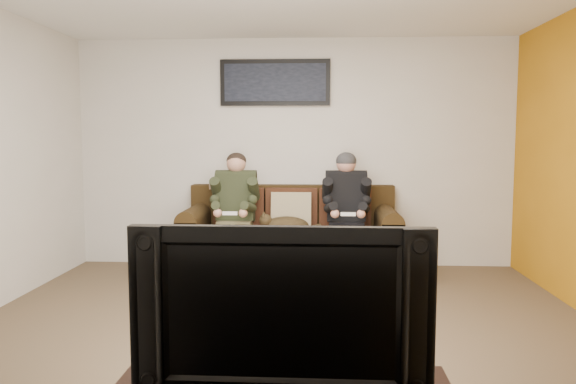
# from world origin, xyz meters

# --- Properties ---
(floor) EXTENTS (5.00, 5.00, 0.00)m
(floor) POSITION_xyz_m (0.00, 0.00, 0.00)
(floor) COLOR brown
(floor) RESTS_ON ground
(wall_back) EXTENTS (5.00, 0.00, 5.00)m
(wall_back) POSITION_xyz_m (0.00, 2.25, 1.30)
(wall_back) COLOR beige
(wall_back) RESTS_ON ground
(wall_front) EXTENTS (5.00, 0.00, 5.00)m
(wall_front) POSITION_xyz_m (0.00, -2.25, 1.30)
(wall_front) COLOR beige
(wall_front) RESTS_ON ground
(sofa) EXTENTS (2.30, 0.99, 0.94)m
(sofa) POSITION_xyz_m (-0.02, 1.83, 0.35)
(sofa) COLOR black
(sofa) RESTS_ON ground
(throw_pillow) EXTENTS (0.44, 0.21, 0.43)m
(throw_pillow) POSITION_xyz_m (-0.02, 1.88, 0.67)
(throw_pillow) COLOR tan
(throw_pillow) RESTS_ON sofa
(throw_blanket) EXTENTS (0.47, 0.23, 0.08)m
(throw_blanket) POSITION_xyz_m (-0.72, 2.12, 0.94)
(throw_blanket) COLOR tan
(throw_blanket) RESTS_ON sofa
(person_left) EXTENTS (0.51, 0.87, 1.32)m
(person_left) POSITION_xyz_m (-0.61, 1.64, 0.74)
(person_left) COLOR #706746
(person_left) RESTS_ON sofa
(person_right) EXTENTS (0.51, 0.86, 1.32)m
(person_right) POSITION_xyz_m (0.57, 1.64, 0.75)
(person_right) COLOR black
(person_right) RESTS_ON sofa
(cat) EXTENTS (0.66, 0.26, 0.24)m
(cat) POSITION_xyz_m (-0.08, 1.64, 0.56)
(cat) COLOR #43331A
(cat) RESTS_ON sofa
(framed_poster) EXTENTS (1.25, 0.05, 0.52)m
(framed_poster) POSITION_xyz_m (-0.22, 2.22, 2.10)
(framed_poster) COLOR black
(framed_poster) RESTS_ON wall_back
(television) EXTENTS (1.20, 0.17, 0.69)m
(television) POSITION_xyz_m (0.12, -1.95, 0.79)
(television) COLOR black
(television) RESTS_ON tv_stand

